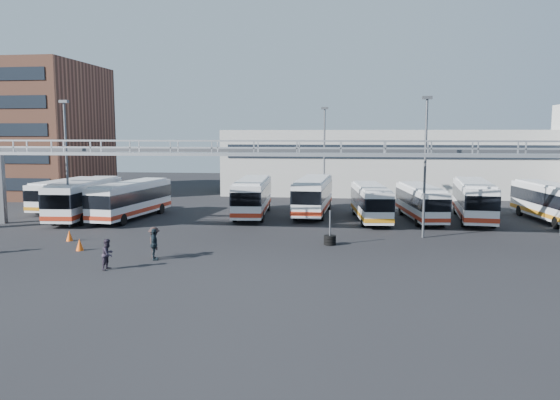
# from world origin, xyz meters

# --- Properties ---
(ground) EXTENTS (140.00, 140.00, 0.00)m
(ground) POSITION_xyz_m (0.00, 0.00, 0.00)
(ground) COLOR black
(ground) RESTS_ON ground
(gantry) EXTENTS (51.40, 5.15, 7.10)m
(gantry) POSITION_xyz_m (0.00, 5.87, 5.51)
(gantry) COLOR #989CA1
(gantry) RESTS_ON ground
(apartment_building) EXTENTS (18.00, 15.00, 16.00)m
(apartment_building) POSITION_xyz_m (-34.00, 30.00, 8.00)
(apartment_building) COLOR brown
(apartment_building) RESTS_ON ground
(warehouse) EXTENTS (42.00, 14.00, 8.00)m
(warehouse) POSITION_xyz_m (12.00, 38.00, 4.00)
(warehouse) COLOR #9E9E99
(warehouse) RESTS_ON ground
(light_pole_left) EXTENTS (0.70, 0.35, 10.21)m
(light_pole_left) POSITION_xyz_m (-16.00, 8.00, 5.73)
(light_pole_left) COLOR #4C4F54
(light_pole_left) RESTS_ON ground
(light_pole_mid) EXTENTS (0.70, 0.35, 10.21)m
(light_pole_mid) POSITION_xyz_m (12.00, 7.00, 5.73)
(light_pole_mid) COLOR #4C4F54
(light_pole_mid) RESTS_ON ground
(light_pole_back) EXTENTS (0.70, 0.35, 10.21)m
(light_pole_back) POSITION_xyz_m (4.00, 22.00, 5.73)
(light_pole_back) COLOR #4C4F54
(light_pole_back) RESTS_ON ground
(bus_0) EXTENTS (2.91, 10.09, 3.03)m
(bus_0) POSITION_xyz_m (-21.40, 17.35, 1.67)
(bus_0) COLOR silver
(bus_0) RESTS_ON ground
(bus_1) EXTENTS (3.34, 11.53, 3.46)m
(bus_1) POSITION_xyz_m (-16.74, 12.25, 1.91)
(bus_1) COLOR silver
(bus_1) RESTS_ON ground
(bus_2) EXTENTS (3.78, 11.14, 3.32)m
(bus_2) POSITION_xyz_m (-12.66, 12.74, 1.83)
(bus_2) COLOR silver
(bus_2) RESTS_ON ground
(bus_4) EXTENTS (3.46, 11.48, 3.44)m
(bus_4) POSITION_xyz_m (-2.26, 15.87, 1.90)
(bus_4) COLOR silver
(bus_4) RESTS_ON ground
(bus_5) EXTENTS (3.10, 11.50, 3.46)m
(bus_5) POSITION_xyz_m (3.23, 17.46, 1.92)
(bus_5) COLOR silver
(bus_5) RESTS_ON ground
(bus_6) EXTENTS (3.44, 10.44, 3.11)m
(bus_6) POSITION_xyz_m (8.44, 14.49, 1.72)
(bus_6) COLOR silver
(bus_6) RESTS_ON ground
(bus_7) EXTENTS (3.55, 10.26, 3.05)m
(bus_7) POSITION_xyz_m (12.79, 15.25, 1.69)
(bus_7) COLOR silver
(bus_7) RESTS_ON ground
(bus_8) EXTENTS (3.74, 11.64, 3.48)m
(bus_8) POSITION_xyz_m (17.35, 15.65, 1.92)
(bus_8) COLOR silver
(bus_8) RESTS_ON ground
(bus_9) EXTENTS (3.74, 11.12, 3.31)m
(bus_9) POSITION_xyz_m (23.74, 15.75, 1.83)
(bus_9) COLOR silver
(bus_9) RESTS_ON ground
(pedestrian_b) EXTENTS (0.75, 0.92, 1.73)m
(pedestrian_b) POSITION_xyz_m (-6.68, -4.93, 0.87)
(pedestrian_b) COLOR #2B2432
(pedestrian_b) RESTS_ON ground
(pedestrian_c) EXTENTS (1.25, 1.44, 1.93)m
(pedestrian_c) POSITION_xyz_m (-5.10, -1.94, 0.97)
(pedestrian_c) COLOR black
(pedestrian_c) RESTS_ON ground
(pedestrian_d) EXTENTS (0.80, 1.21, 1.91)m
(pedestrian_d) POSITION_xyz_m (-4.93, -2.41, 0.96)
(pedestrian_d) COLOR black
(pedestrian_d) RESTS_ON ground
(cone_left) EXTENTS (0.64, 0.64, 0.78)m
(cone_left) POSITION_xyz_m (-10.71, -0.46, 0.39)
(cone_left) COLOR #DB4E0C
(cone_left) RESTS_ON ground
(cone_right) EXTENTS (0.58, 0.58, 0.76)m
(cone_right) POSITION_xyz_m (-13.01, 2.48, 0.38)
(cone_right) COLOR #DB4E0C
(cone_right) RESTS_ON ground
(tire_stack) EXTENTS (0.83, 0.83, 2.38)m
(tire_stack) POSITION_xyz_m (5.36, 3.48, 0.40)
(tire_stack) COLOR black
(tire_stack) RESTS_ON ground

